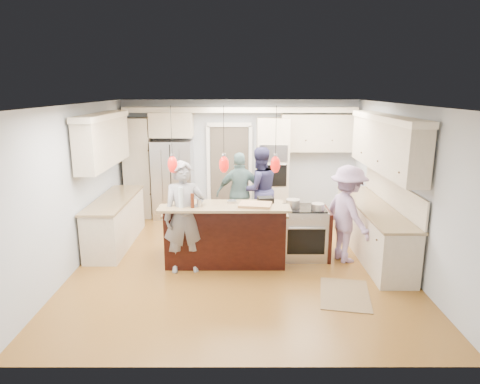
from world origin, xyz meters
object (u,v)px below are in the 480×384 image
object	(u,v)px
kitchen_island	(226,232)
refrigerator	(173,179)
person_bar_end	(184,217)
person_far_left	(259,190)
island_range	(305,232)

from	to	relation	value
kitchen_island	refrigerator	bearing A→B (deg)	116.90
kitchen_island	person_bar_end	xyz separation A→B (m)	(-0.65, -0.52, 0.44)
refrigerator	person_far_left	world-z (taller)	refrigerator
refrigerator	person_bar_end	bearing A→B (deg)	-78.12
person_far_left	kitchen_island	bearing A→B (deg)	47.34
refrigerator	island_range	world-z (taller)	refrigerator
kitchen_island	person_far_left	xyz separation A→B (m)	(0.65, 1.53, 0.41)
person_far_left	person_bar_end	bearing A→B (deg)	37.92
kitchen_island	person_far_left	world-z (taller)	person_far_left
refrigerator	island_range	bearing A→B (deg)	-42.59
person_bar_end	person_far_left	world-z (taller)	person_bar_end
person_far_left	refrigerator	bearing A→B (deg)	-47.77
island_range	person_bar_end	xyz separation A→B (m)	(-2.06, -0.60, 0.46)
person_bar_end	kitchen_island	bearing A→B (deg)	28.74
kitchen_island	person_bar_end	size ratio (longest dim) A/B	1.14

